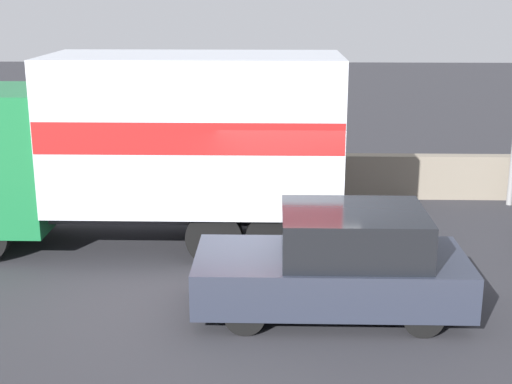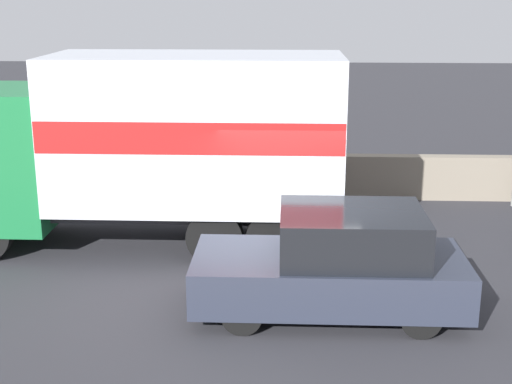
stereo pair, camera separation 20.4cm
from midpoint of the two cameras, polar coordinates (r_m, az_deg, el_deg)
ground_plane at (r=11.78m, az=3.19°, el=-8.09°), size 80.00×80.00×0.00m
stone_wall_backdrop at (r=17.01m, az=3.03°, el=1.30°), size 60.00×0.35×1.04m
box_truck at (r=13.54m, az=-8.00°, el=4.09°), size 7.64×2.40×3.66m
car_hatchback at (r=10.90m, az=6.93°, el=-5.76°), size 4.10×1.82×1.62m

